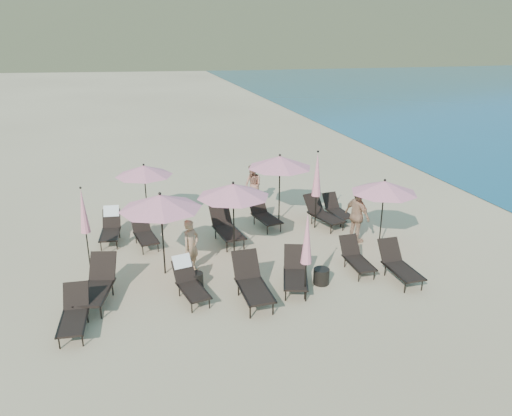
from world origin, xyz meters
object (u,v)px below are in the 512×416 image
object	(u,v)px
side_table_1	(321,276)
lounger_9	(264,214)
lounger_1	(189,281)
lounger_5	(399,264)
umbrella_open_4	(280,162)
beachgoer_c	(357,216)
lounger_10	(323,213)
umbrella_closed_2	(83,211)
beachgoer_a	(191,246)
lounger_6	(111,227)
lounger_7	(144,233)
lounger_8	(226,227)
umbrella_open_2	(384,187)
umbrella_closed_1	(317,175)
side_table_0	(196,280)
lounger_0	(98,284)
lounger_12	(74,313)
umbrella_open_1	(233,190)
lounger_2	(252,282)
umbrella_open_3	(144,171)
lounger_11	(337,209)
beachgoer_b	(253,185)
umbrella_open_0	(160,202)
umbrella_closed_0	(307,239)
lounger_3	(295,272)

from	to	relation	value
side_table_1	lounger_9	bearing A→B (deg)	94.40
lounger_1	lounger_5	world-z (taller)	lounger_1
umbrella_open_4	beachgoer_c	world-z (taller)	umbrella_open_4
lounger_10	umbrella_closed_2	xyz separation A→B (m)	(-7.93, -1.18, 1.24)
lounger_5	beachgoer_a	distance (m)	5.89
lounger_6	lounger_7	bearing A→B (deg)	-27.89
lounger_8	beachgoer_c	world-z (taller)	beachgoer_c
lounger_7	umbrella_open_2	size ratio (longest dim) A/B	0.72
umbrella_closed_1	side_table_0	world-z (taller)	umbrella_closed_1
lounger_0	lounger_12	size ratio (longest dim) A/B	1.21
umbrella_open_1	umbrella_closed_2	distance (m)	4.37
lounger_12	lounger_0	bearing A→B (deg)	71.14
lounger_2	lounger_8	world-z (taller)	lounger_2
lounger_0	umbrella_open_1	xyz separation A→B (m)	(4.00, 1.84, 1.61)
umbrella_open_1	umbrella_open_3	xyz separation A→B (m)	(-2.43, 3.57, -0.18)
lounger_0	side_table_0	world-z (taller)	lounger_0
lounger_11	umbrella_open_2	distance (m)	2.98
lounger_0	lounger_1	xyz separation A→B (m)	(2.30, -0.39, -0.03)
beachgoer_b	umbrella_closed_2	bearing A→B (deg)	-74.44
lounger_10	side_table_0	bearing A→B (deg)	-162.51
side_table_1	beachgoer_a	world-z (taller)	beachgoer_a
lounger_8	umbrella_closed_2	xyz separation A→B (m)	(-4.32, -0.70, 1.21)
umbrella_open_0	beachgoer_c	distance (m)	6.46
umbrella_closed_0	beachgoer_c	xyz separation A→B (m)	(2.93, 3.07, -0.80)
umbrella_open_2	umbrella_closed_1	size ratio (longest dim) A/B	0.80
beachgoer_b	lounger_6	bearing A→B (deg)	-85.48
lounger_6	side_table_0	xyz separation A→B (m)	(2.24, -3.95, -0.27)
lounger_10	umbrella_open_1	xyz separation A→B (m)	(-3.60, -1.59, 1.64)
umbrella_open_4	beachgoer_b	xyz separation A→B (m)	(-0.51, 1.86, -1.39)
lounger_9	umbrella_open_3	xyz separation A→B (m)	(-3.98, 1.51, 1.48)
beachgoer_a	lounger_6	bearing A→B (deg)	87.68
lounger_3	lounger_5	size ratio (longest dim) A/B	1.06
lounger_6	umbrella_open_2	xyz separation A→B (m)	(8.42, -2.71, 1.51)
lounger_5	umbrella_open_2	size ratio (longest dim) A/B	0.74
lounger_11	lounger_2	bearing A→B (deg)	-139.70
lounger_0	umbrella_closed_0	distance (m)	5.48
lounger_9	lounger_7	bearing A→B (deg)	176.94
lounger_1	lounger_9	size ratio (longest dim) A/B	0.93
beachgoer_b	beachgoer_c	xyz separation A→B (m)	(2.34, -4.46, 0.11)
lounger_1	lounger_9	xyz separation A→B (m)	(3.26, 4.30, -0.02)
lounger_3	lounger_8	world-z (taller)	lounger_8
beachgoer_a	beachgoer_b	world-z (taller)	beachgoer_b
lounger_8	umbrella_closed_0	xyz separation A→B (m)	(1.18, -4.28, 1.22)
lounger_2	lounger_12	distance (m)	4.35
umbrella_open_4	beachgoer_c	bearing A→B (deg)	-54.74
lounger_8	umbrella_open_4	size ratio (longest dim) A/B	0.77
umbrella_closed_2	side_table_0	distance (m)	3.91
lounger_2	lounger_9	world-z (taller)	lounger_2
side_table_0	lounger_10	bearing A→B (deg)	33.66
lounger_1	lounger_9	bearing A→B (deg)	40.57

